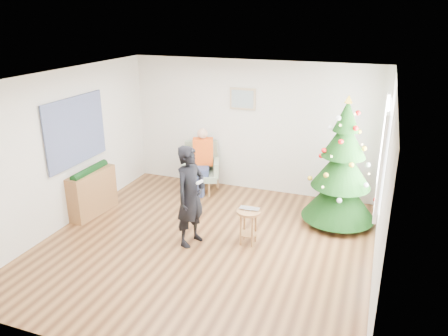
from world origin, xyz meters
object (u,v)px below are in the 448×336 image
at_px(christmas_tree, 342,168).
at_px(armchair, 201,173).
at_px(stool, 248,227).
at_px(console, 92,193).
at_px(standing_man, 190,196).

height_order(christmas_tree, armchair, christmas_tree).
xyz_separation_m(stool, armchair, (-1.55, 1.75, 0.07)).
height_order(christmas_tree, console, christmas_tree).
distance_m(standing_man, console, 2.16).
bearing_deg(christmas_tree, armchair, 168.84).
distance_m(armchair, standing_man, 2.20).
distance_m(christmas_tree, standing_man, 2.57).
height_order(stool, standing_man, standing_man).
bearing_deg(standing_man, christmas_tree, -38.79).
bearing_deg(stool, armchair, 131.37).
bearing_deg(armchair, standing_man, -91.17).
xyz_separation_m(christmas_tree, armchair, (-2.78, 0.55, -0.65)).
xyz_separation_m(christmas_tree, console, (-4.18, -1.14, -0.60)).
bearing_deg(stool, console, 178.63).
height_order(stool, console, console).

